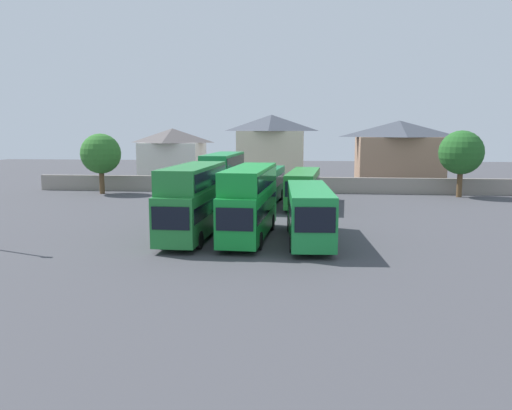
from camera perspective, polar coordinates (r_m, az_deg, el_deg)
The scene contains 13 objects.
ground at distance 51.57m, azimuth 1.68°, elevation 0.36°, with size 140.00×140.00×0.00m, color #424247.
depot_boundary_wall at distance 59.09m, azimuth 2.22°, elevation 2.25°, with size 56.00×0.50×1.80m, color gray.
bus_1 at distance 34.23m, azimuth -6.92°, elevation 0.84°, with size 2.82×10.23×4.78m.
bus_2 at distance 33.83m, azimuth -0.71°, elevation 0.72°, with size 2.89×10.53×4.68m.
bus_3 at distance 33.13m, azimuth 5.87°, elevation -0.65°, with size 3.14×10.41×3.46m.
bus_4 at distance 49.42m, azimuth -3.67°, elevation 3.21°, with size 2.87×10.44×4.87m.
bus_5 at distance 49.23m, azimuth 0.87°, elevation 2.25°, with size 3.41×12.20×3.37m.
bus_6 at distance 48.84m, azimuth 5.24°, elevation 2.11°, with size 3.26×11.25×3.28m.
house_terrace_left at distance 70.51m, azimuth -9.15°, elevation 5.42°, with size 8.11×7.52×7.31m.
house_terrace_centre at distance 67.92m, azimuth 1.70°, elevation 6.17°, with size 8.74×7.53×9.06m.
house_terrace_right at distance 69.56m, azimuth 15.44°, elevation 5.61°, with size 11.02×8.13×8.29m.
tree_left_of_lot at distance 58.93m, azimuth 21.68°, elevation 5.38°, with size 4.63×4.63×7.06m.
tree_behind_wall at distance 60.27m, azimuth -16.74°, elevation 5.42°, with size 4.45×4.45×6.71m.
Camera 1 is at (3.64, -32.95, 7.08)m, focal length 36.30 mm.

